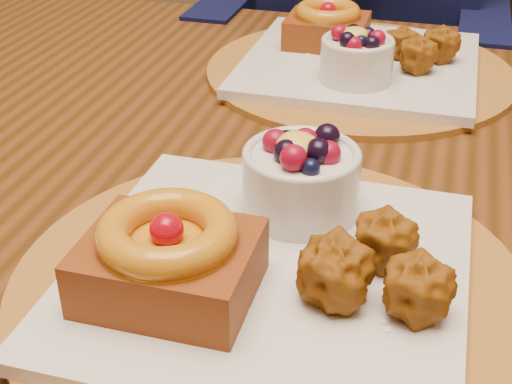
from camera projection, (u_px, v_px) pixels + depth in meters
dining_table at (322, 219)px, 0.75m from camera, size 1.60×0.90×0.76m
place_setting_near at (267, 253)px, 0.52m from camera, size 0.38×0.38×0.09m
place_setting_far at (358, 58)px, 0.87m from camera, size 0.38×0.38×0.08m
chair_far at (416, 86)px, 1.39m from camera, size 0.59×0.59×0.99m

